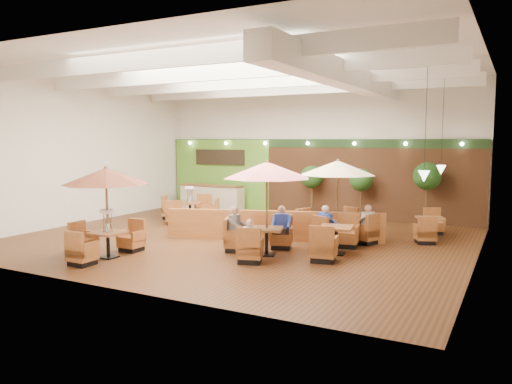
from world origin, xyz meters
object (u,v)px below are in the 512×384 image
Objects in this scene: topiary_0 at (312,179)px; diner_4 at (367,220)px; table_2 at (337,185)px; diner_2 at (236,225)px; table_3 at (190,210)px; booth_divider at (274,226)px; table_1 at (265,187)px; diner_0 at (250,235)px; table_0 at (105,192)px; topiary_1 at (361,182)px; table_5 at (430,228)px; diner_3 at (326,222)px; topiary_2 at (427,179)px; service_counter at (212,198)px; diner_1 at (281,223)px; table_4 at (336,241)px.

diner_4 is at bearing -50.22° from topiary_0.
table_2 is 3.61m from diner_2.
table_3 is 3.18× the size of diner_2.
diner_2 is (-0.26, -1.91, 0.30)m from booth_divider.
table_1 is 7.07m from topiary_0.
table_1 reaches higher than diner_0.
table_0 reaches higher than diner_4.
topiary_1 is 2.95× the size of diner_0.
diner_3 is at bearing -158.08° from table_5.
table_1 is at bearing -88.55° from table_2.
table_5 is (2.55, 1.77, -1.44)m from table_2.
table_5 is at bearing -25.22° from topiary_0.
booth_divider is at bearing 89.47° from table_1.
table_1 is 3.88× the size of diner_0.
table_2 reaches higher than topiary_2.
table_3 reaches higher than service_counter.
service_counter is 1.19× the size of table_5.
diner_2 is (2.75, 2.30, -1.02)m from table_0.
diner_4 is at bearing -155.10° from diner_1.
diner_2 is at bearing -120.68° from topiary_2.
table_3 is at bearing -169.00° from diner_3.
service_counter is 1.40× the size of topiary_0.
table_2 is 2.35m from diner_1.
diner_4 is (2.75, 0.88, 0.27)m from booth_divider.
diner_1 is (1.41, -5.96, -0.84)m from topiary_0.
table_5 is 2.82m from topiary_2.
diner_4 is (8.20, -3.94, 0.16)m from service_counter.
diner_1 is (-1.66, -0.05, 0.38)m from table_4.
service_counter is 4.23× the size of diner_0.
table_2 is (7.25, -3.94, 1.20)m from service_counter.
booth_divider is 2.76× the size of table_0.
topiary_1 is at bearing 116.49° from table_5.
diner_3 is at bearing 117.93° from diner_2.
booth_divider is at bearing 53.85° from table_0.
table_0 is 3.73m from diner_2.
diner_4 is (0.38, 1.77, 0.37)m from table_4.
table_4 is 1.71m from diner_1.
table_1 is (0.64, -1.91, 1.43)m from booth_divider.
table_0 is at bearing -144.72° from booth_divider.
diner_2 is (0.44, -6.93, -0.82)m from topiary_0.
diner_2 is 4.10m from diner_4.
topiary_0 is 2.51× the size of diner_2.
table_0 is 3.14× the size of diner_3.
diner_4 reaches higher than booth_divider.
table_4 is 3.22× the size of diner_2.
table_0 is at bearing -63.81° from diner_2.
table_3 is at bearing -153.04° from topiary_1.
booth_divider is 8.67× the size of diner_3.
table_2 is at bearing -28.55° from service_counter.
booth_divider is 9.02× the size of diner_4.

